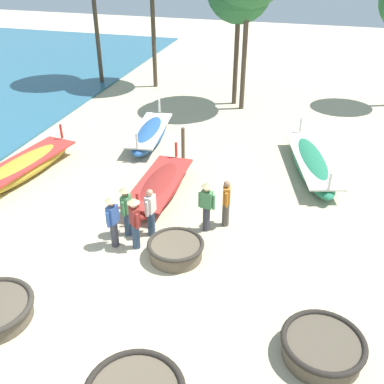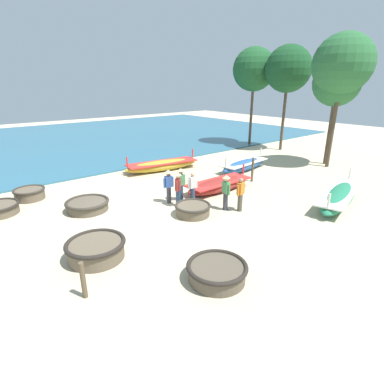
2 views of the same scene
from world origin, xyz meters
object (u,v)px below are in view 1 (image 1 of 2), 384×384
Objects in this scene: coracle_front_right at (176,249)px; long_boat_green_hull at (312,163)px; long_boat_red_hull at (159,187)px; fisherman_with_hat at (151,211)px; fisherman_crouching at (207,203)px; fisherman_hauling at (113,218)px; fisherman_standing_right at (226,202)px; fisherman_by_coracle at (135,220)px; long_boat_ochre_hull at (150,134)px; long_boat_white_hull at (22,168)px; fisherman_standing_left at (126,208)px; mooring_post_mid_beach at (183,145)px; coracle_tilted at (322,347)px.

coracle_front_right is 0.30× the size of long_boat_green_hull.
long_boat_red_hull is 2.39m from fisherman_with_hat.
fisherman_crouching is (0.50, 1.52, 0.68)m from coracle_front_right.
fisherman_standing_right is (2.87, 1.92, -0.12)m from fisherman_hauling.
fisherman_by_coracle reaches higher than fisherman_with_hat.
long_boat_ochre_hull is 5.51m from long_boat_white_hull.
long_boat_green_hull is at bearing 50.37° from fisherman_hauling.
fisherman_standing_left reaches higher than coracle_front_right.
fisherman_hauling and fisherman_crouching have the same top height.
long_boat_ochre_hull is at bearing 172.03° from long_boat_green_hull.
fisherman_with_hat is at bearing -69.18° from long_boat_ochre_hull.
mooring_post_mid_beach is at bearing 115.26° from fisherman_crouching.
fisherman_by_coracle is at bearing -87.06° from mooring_post_mid_beach.
fisherman_standing_left is at bearing -164.97° from fisherman_with_hat.
long_boat_red_hull is 2.52× the size of fisherman_hauling.
fisherman_hauling is at bearing -129.63° from long_boat_green_hull.
coracle_tilted is 6.44m from fisherman_hauling.
fisherman_standing_right is at bearing 39.16° from fisherman_by_coracle.
long_boat_red_hull is 2.68m from fisherman_crouching.
fisherman_crouching is (2.36, 1.50, 0.00)m from fisherman_hauling.
long_boat_green_hull is at bearing 6.52° from mooring_post_mid_beach.
long_boat_red_hull is (1.93, -4.23, -0.01)m from long_boat_ochre_hull.
mooring_post_mid_beach is (-2.53, 3.87, -0.11)m from fisherman_standing_right.
long_boat_green_hull is (3.40, 6.38, 0.08)m from coracle_front_right.
coracle_tilted is 8.82m from long_boat_green_hull.
coracle_front_right is 0.96× the size of fisherman_standing_left.
fisherman_with_hat is (-2.04, -1.11, 0.00)m from fisherman_standing_right.
coracle_front_right is 0.36× the size of long_boat_ochre_hull.
long_boat_green_hull is 3.26× the size of fisherman_standing_left.
coracle_tilted is at bearing -52.24° from long_boat_ochre_hull.
long_boat_red_hull is at bearing 96.42° from fisherman_by_coracle.
coracle_front_right is 8.13m from long_boat_ochre_hull.
long_boat_red_hull is 2.68× the size of fisherman_with_hat.
fisherman_standing_left is at bearing -154.65° from fisherman_standing_right.
long_boat_white_hull is at bearing 149.32° from fisherman_hauling.
long_boat_ochre_hull is 6.96m from fisherman_standing_left.
fisherman_hauling is at bearing 179.27° from coracle_front_right.
fisherman_by_coracle is at bearing -126.49° from long_boat_green_hull.
fisherman_hauling is at bearing -146.28° from fisherman_standing_right.
fisherman_crouching reaches higher than long_boat_white_hull.
fisherman_standing_left reaches higher than long_boat_green_hull.
fisherman_crouching is at bearing -37.45° from long_boat_red_hull.
mooring_post_mid_beach is at bearing 86.68° from fisherman_hauling.
fisherman_standing_left is (0.15, 0.63, 0.00)m from fisherman_hauling.
coracle_front_right is at bearing -63.22° from long_boat_red_hull.
fisherman_hauling is 1.00× the size of fisherman_standing_left.
long_boat_red_hull is at bearing 135.52° from coracle_tilted.
fisherman_hauling is at bearing -30.68° from long_boat_white_hull.
long_boat_ochre_hull is 4.66m from long_boat_red_hull.
fisherman_standing_left is at bearing -131.75° from long_boat_green_hull.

